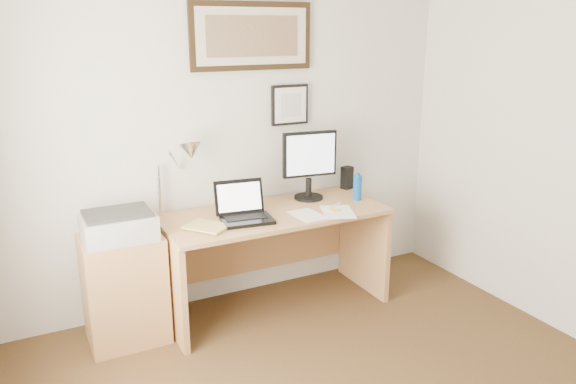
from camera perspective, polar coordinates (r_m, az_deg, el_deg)
wall_back at (r=4.14m, az=-5.56°, el=5.73°), size 3.50×0.02×2.50m
side_cabinet at (r=3.88m, az=-16.26°, el=-9.44°), size 0.50×0.40×0.73m
water_bottle at (r=4.27m, az=7.07°, el=0.41°), size 0.07×0.07×0.19m
bottle_cap at (r=4.24m, az=7.12°, el=1.76°), size 0.03×0.03×0.02m
speaker at (r=4.56m, az=6.01°, el=1.46°), size 0.10×0.09×0.18m
paper_sheet_a at (r=3.92m, az=1.96°, el=-2.35°), size 0.20×0.28×0.00m
paper_sheet_b at (r=3.99m, az=5.09°, el=-2.02°), size 0.31×0.37×0.00m
sticky_pad at (r=4.02m, az=4.64°, el=-1.83°), size 0.10×0.10×0.01m
marker_pen at (r=4.12m, az=4.73°, el=-1.38°), size 0.14×0.06×0.02m
book at (r=3.62m, az=-9.09°, el=-4.01°), size 0.32×0.34×0.02m
desk at (r=4.14m, az=-1.87°, el=-4.77°), size 1.60×0.70×0.75m
laptop at (r=3.82m, az=-4.48°, el=-1.99°), size 0.37×0.34×0.26m
lcd_monitor at (r=4.22m, az=2.20°, el=3.08°), size 0.42×0.22×0.52m
printer at (r=3.67m, az=-16.85°, el=-3.28°), size 0.44×0.34×0.18m
desk_lamp at (r=3.84m, az=-10.15°, el=3.77°), size 0.29×0.27×0.53m
picture_large at (r=4.10m, az=-3.66°, el=15.52°), size 0.92×0.04×0.47m
picture_small at (r=4.27m, az=0.19°, el=8.84°), size 0.30×0.03×0.30m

